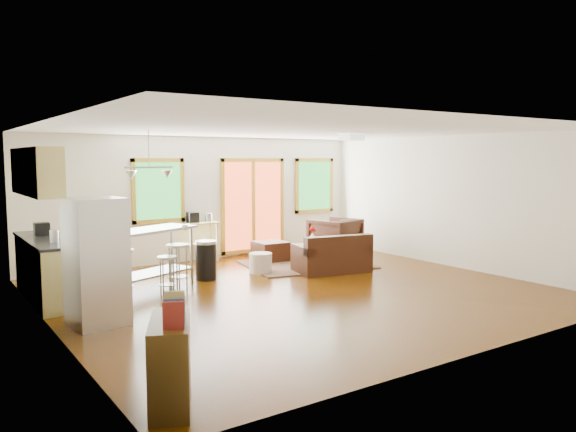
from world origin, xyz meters
TOP-DOWN VIEW (x-y plane):
  - floor at (0.00, 0.00)m, footprint 7.50×7.00m
  - ceiling at (0.00, 0.00)m, footprint 7.50×7.00m
  - back_wall at (0.00, 3.51)m, footprint 7.50×0.02m
  - left_wall at (-3.76, 0.00)m, footprint 0.02×7.00m
  - right_wall at (3.76, 0.00)m, footprint 0.02×7.00m
  - front_wall at (0.00, -3.51)m, footprint 7.50×0.02m
  - window_left at (-1.00, 3.46)m, footprint 1.10×0.05m
  - french_doors at (1.20, 3.46)m, footprint 1.60×0.05m
  - window_right at (2.90, 3.46)m, footprint 1.10×0.05m
  - rug at (1.42, 1.74)m, footprint 2.67×2.24m
  - loveseat at (1.42, 0.90)m, footprint 1.49×1.02m
  - coffee_table at (1.82, 1.84)m, footprint 1.15×0.92m
  - armchair at (2.53, 2.21)m, footprint 1.10×1.06m
  - ottoman at (1.06, 2.52)m, footprint 0.65×0.65m
  - pouf at (0.26, 1.60)m, footprint 0.54×0.54m
  - vase at (1.73, 1.94)m, footprint 0.26×0.27m
  - book at (2.28, 1.74)m, footprint 0.24×0.09m
  - cabinets at (-3.49, 1.70)m, footprint 0.64×2.24m
  - refrigerator at (-3.20, -0.06)m, footprint 0.74×0.72m
  - island at (-1.92, 1.49)m, footprint 1.70×1.19m
  - cup at (-1.36, 1.35)m, footprint 0.12×0.10m
  - bar_stool_a at (-2.61, 0.86)m, footprint 0.41×0.41m
  - bar_stool_b at (-1.90, 0.83)m, footprint 0.34×0.34m
  - bar_stool_c at (-1.60, 1.12)m, footprint 0.44×0.44m
  - trash_can at (-0.85, 1.65)m, footprint 0.48×0.48m
  - kitchen_cart at (-0.16, 3.35)m, footprint 0.70×0.46m
  - bookshelf at (-3.35, -2.83)m, footprint 0.66×0.92m
  - ceiling_flush at (1.60, 0.60)m, footprint 0.35×0.35m
  - pendant_light at (-1.90, 1.50)m, footprint 0.80×0.18m

SIDE VIEW (x-z plane):
  - floor at x=0.00m, z-range -0.02..0.00m
  - rug at x=1.42m, z-range 0.00..0.02m
  - pouf at x=0.26m, z-range 0.00..0.37m
  - ottoman at x=1.06m, z-range 0.00..0.41m
  - loveseat at x=1.42m, z-range -0.08..0.65m
  - coffee_table at x=1.82m, z-range 0.14..0.54m
  - trash_can at x=-0.85m, z-range 0.00..0.70m
  - bookshelf at x=-3.35m, z-range -0.11..0.90m
  - armchair at x=2.53m, z-range 0.00..0.94m
  - bar_stool_b at x=-1.90m, z-range 0.16..0.79m
  - vase at x=1.73m, z-range 0.35..0.70m
  - book at x=2.28m, z-range 0.40..0.72m
  - bar_stool_c at x=-1.60m, z-range 0.19..0.95m
  - bar_stool_a at x=-2.61m, z-range 0.20..1.00m
  - island at x=-1.92m, z-range 0.19..1.19m
  - kitchen_cart at x=-0.16m, z-range 0.19..1.23m
  - refrigerator at x=-3.20m, z-range 0.00..1.65m
  - cabinets at x=-3.49m, z-range -0.22..2.08m
  - cup at x=-1.36m, z-range 0.95..1.06m
  - french_doors at x=1.20m, z-range 0.05..2.15m
  - back_wall at x=0.00m, z-range 0.00..2.60m
  - left_wall at x=-3.76m, z-range 0.00..2.60m
  - right_wall at x=3.76m, z-range 0.00..2.60m
  - front_wall at x=0.00m, z-range 0.00..2.60m
  - window_left at x=-1.00m, z-range 0.85..2.15m
  - window_right at x=2.90m, z-range 0.85..2.15m
  - pendant_light at x=-1.90m, z-range 1.50..2.29m
  - ceiling_flush at x=1.60m, z-range 2.47..2.59m
  - ceiling at x=0.00m, z-range 2.60..2.62m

